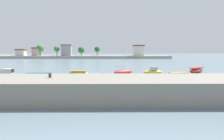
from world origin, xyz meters
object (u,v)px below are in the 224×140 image
Objects in this scene: moored_boat_5 at (123,72)px; mooring_buoy_4 at (76,77)px; moored_boat_7 at (178,75)px; mooring_bollard at (50,75)px; mooring_buoy_2 at (219,73)px; moored_boat_1 at (9,76)px; moored_boat_4 at (93,76)px; moored_boat_8 at (196,70)px; mooring_buoy_0 at (78,71)px; moored_boat_6 at (153,72)px; moored_boat_2 at (39,75)px; mooring_buoy_3 at (113,77)px; moored_boat_3 at (78,73)px; mooring_buoy_1 at (152,71)px.

mooring_buoy_4 is at bearing 174.12° from moored_boat_5.
moored_boat_5 is 1.36× the size of moored_boat_7.
mooring_buoy_2 is at bearing 34.25° from mooring_bollard.
moored_boat_5 is at bearing 16.37° from moored_boat_1.
moored_boat_4 is at bearing -171.54° from moored_boat_5.
moored_boat_8 reaches higher than mooring_buoy_2.
mooring_buoy_4 is (-25.37, -6.91, -0.46)m from moored_boat_8.
mooring_bollard is at bearing -148.33° from moored_boat_5.
mooring_buoy_0 is (-20.57, 7.84, -0.25)m from moored_boat_7.
moored_boat_5 reaches higher than moored_boat_6.
moored_boat_6 is at bearing -13.24° from mooring_buoy_0.
moored_boat_6 reaches higher than moored_boat_4.
moored_boat_2 is 15.92× the size of mooring_buoy_0.
moored_boat_5 reaches higher than mooring_buoy_4.
moored_boat_4 is 3.25m from mooring_buoy_4.
moored_boat_6 is at bearing 28.09° from mooring_buoy_3.
moored_boat_7 is 0.91× the size of moored_boat_8.
moored_boat_3 is 15.56m from moored_boat_6.
mooring_buoy_2 is at bearing -55.07° from moored_boat_8.
mooring_buoy_0 is at bearing 100.05° from moored_boat_3.
moored_boat_6 is 0.89× the size of moored_boat_8.
moored_boat_1 is 1.13× the size of moored_boat_4.
moored_boat_2 is at bearing 172.53° from moored_boat_7.
moored_boat_2 is 1.18× the size of moored_boat_8.
mooring_buoy_2 is at bearing -5.27° from moored_boat_6.
moored_boat_3 reaches higher than mooring_buoy_1.
mooring_buoy_3 is at bearing 65.35° from mooring_bollard.
moored_boat_4 is (10.25, -1.11, 0.01)m from moored_boat_2.
mooring_bollard reaches higher than moored_boat_7.
moored_boat_7 is at bearing -156.19° from mooring_buoy_2.
moored_boat_1 is 0.85× the size of moored_boat_2.
moored_boat_2 is 13.79m from mooring_buoy_3.
mooring_bollard is at bearing -72.24° from moored_boat_2.
moored_boat_4 reaches higher than mooring_buoy_0.
moored_boat_6 is at bearing 126.92° from moored_boat_7.
mooring_buoy_2 is (36.65, 4.97, -0.27)m from moored_boat_2.
moored_boat_5 reaches higher than mooring_bollard.
moored_boat_1 reaches higher than mooring_buoy_2.
moored_boat_2 is 20.49× the size of mooring_buoy_4.
moored_boat_1 is at bearing -133.53° from mooring_buoy_0.
mooring_buoy_3 is (-22.86, -5.20, 0.05)m from mooring_buoy_2.
mooring_bollard reaches higher than mooring_buoy_3.
moored_boat_5 is 1.24× the size of moored_boat_8.
mooring_buoy_3 is at bearing 162.09° from moored_boat_8.
moored_boat_7 is at bearing 2.94° from mooring_buoy_3.
mooring_bollard reaches higher than moored_boat_6.
moored_boat_3 is 9.27m from moored_boat_5.
moored_boat_3 is (6.91, 2.42, 0.05)m from moored_boat_2.
mooring_buoy_1 is at bearing 18.53° from moored_boat_3.
moored_boat_7 is (19.42, -2.00, -0.05)m from moored_boat_3.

